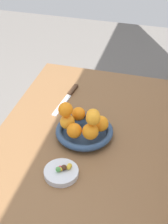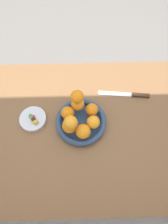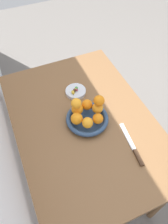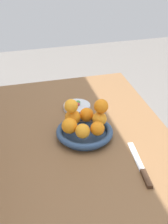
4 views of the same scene
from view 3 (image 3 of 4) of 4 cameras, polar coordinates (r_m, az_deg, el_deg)
ground_plane at (r=1.88m, az=-0.07°, el=-15.50°), size 6.00×6.00×0.00m
dining_table at (r=1.30m, az=-0.10°, el=-4.49°), size 1.10×0.76×0.74m
fruit_bowl at (r=1.21m, az=0.85°, el=-1.86°), size 0.24×0.24×0.04m
candy_dish at (r=1.36m, az=-2.19°, el=5.38°), size 0.13×0.13×0.02m
orange_0 at (r=1.15m, az=-1.91°, el=-1.72°), size 0.06×0.06×0.06m
orange_1 at (r=1.14m, az=0.94°, el=-2.82°), size 0.06×0.06×0.06m
orange_2 at (r=1.15m, az=3.66°, el=-1.74°), size 0.06×0.06×0.06m
orange_3 at (r=1.19m, az=3.64°, el=0.86°), size 0.06×0.06×0.06m
orange_4 at (r=1.21m, az=0.80°, el=1.92°), size 0.06×0.06×0.06m
orange_5 at (r=1.19m, az=-1.77°, el=0.78°), size 0.06×0.06×0.06m
orange_6 at (r=1.15m, az=3.98°, el=2.94°), size 0.06×0.06×0.06m
orange_7 at (r=1.13m, az=-2.04°, el=2.25°), size 0.06×0.06×0.06m
candy_ball_0 at (r=1.34m, az=-2.46°, el=5.70°), size 0.02×0.02×0.02m
candy_ball_1 at (r=1.35m, az=-2.22°, el=5.97°), size 0.02×0.02×0.02m
candy_ball_2 at (r=1.34m, az=-1.91°, el=5.82°), size 0.01×0.01×0.01m
candy_ball_3 at (r=1.32m, az=-2.86°, el=5.01°), size 0.02×0.02×0.02m
candy_ball_4 at (r=1.35m, az=-2.00°, el=6.27°), size 0.02×0.02×0.02m
candy_ball_5 at (r=1.33m, az=-2.95°, el=5.29°), size 0.02×0.02×0.02m
knife at (r=1.16m, az=12.70°, el=-8.96°), size 0.26×0.05×0.01m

